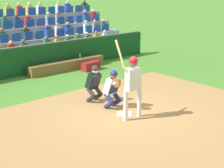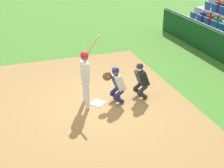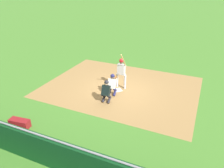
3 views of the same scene
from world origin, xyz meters
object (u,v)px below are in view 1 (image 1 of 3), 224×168
Objects in this scene: home_plate_marker at (124,114)px; catcher_crouching at (113,87)px; water_bottle_on_bench at (80,56)px; equipment_duffel_bag at (91,66)px; home_plate_umpire at (94,82)px; dugout_bench at (68,65)px; batter_at_plate at (133,80)px.

catcher_crouching is at bearing -97.48° from home_plate_marker.
water_bottle_on_bench is 0.22× the size of equipment_duffel_bag.
home_plate_umpire reaches higher than home_plate_marker.
home_plate_umpire is 0.33× the size of dugout_bench.
home_plate_umpire is 4.44m from equipment_duffel_bag.
water_bottle_on_bench reaches higher than home_plate_marker.
home_plate_umpire is (-0.05, -1.53, 0.69)m from home_plate_marker.
home_plate_marker is at bearing 54.82° from equipment_duffel_bag.
batter_at_plate reaches higher than home_plate_umpire.
home_plate_marker is 1.68m from home_plate_umpire.
catcher_crouching is at bearing 92.08° from home_plate_umpire.
batter_at_plate is at bearing 56.04° from equipment_duffel_bag.
catcher_crouching is 1.00× the size of home_plate_umpire.
water_bottle_on_bench is at bearing -114.61° from home_plate_marker.
batter_at_plate reaches higher than equipment_duffel_bag.
dugout_bench is at bearing -109.48° from catcher_crouching.
home_plate_marker is 2.15× the size of water_bottle_on_bench.
home_plate_marker is 1.24m from batter_at_plate.
batter_at_plate is 6.54m from dugout_bench.
dugout_bench is at bearing -113.57° from home_plate_umpire.
catcher_crouching and home_plate_umpire have the same top height.
water_bottle_on_bench is (-2.69, -5.88, 0.53)m from home_plate_marker.
batter_at_plate is 1.79× the size of home_plate_umpire.
catcher_crouching reaches higher than equipment_duffel_bag.
home_plate_marker is at bearing 88.11° from home_plate_umpire.
catcher_crouching is at bearing 52.32° from equipment_duffel_bag.
equipment_duffel_bag is (-2.61, -4.43, -0.53)m from catcher_crouching.
batter_at_plate is 6.86m from water_bottle_on_bench.
catcher_crouching is (-0.14, -1.01, -0.47)m from batter_at_plate.
water_bottle_on_bench is at bearing -97.07° from equipment_duffel_bag.
dugout_bench is 0.86m from water_bottle_on_bench.
equipment_duffel_bag reaches higher than home_plate_marker.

